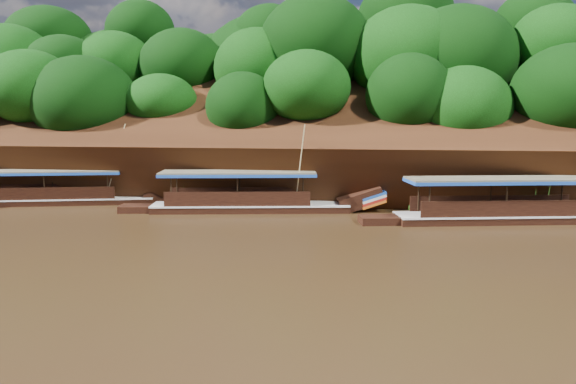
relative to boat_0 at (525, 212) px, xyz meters
name	(u,v)px	position (x,y,z in m)	size (l,w,h in m)	color
ground	(259,241)	(-13.08, -6.95, -0.54)	(160.00, 160.00, 0.00)	black
riverbank	(316,161)	(-13.10, 15.78, 1.35)	(120.00, 30.06, 19.40)	black
boat_0	(525,212)	(0.00, 0.00, 0.00)	(14.72, 5.15, 5.82)	black
boat_1	(263,202)	(-14.59, 1.04, 0.00)	(13.92, 4.54, 5.61)	black
boat_2	(72,196)	(-27.33, 1.84, -0.04)	(13.94, 5.62, 5.56)	black
reeds	(242,192)	(-16.28, 2.63, 0.40)	(49.46, 2.60, 2.30)	#2E6619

